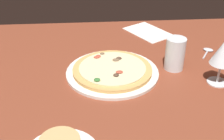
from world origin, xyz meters
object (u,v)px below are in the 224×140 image
object	(u,v)px
pizza_main	(112,71)
water_glass	(175,56)
paper_menu	(148,32)
wine_glass_far	(223,53)
spoon	(208,51)

from	to	relation	value
pizza_main	water_glass	bearing A→B (deg)	-174.51
paper_menu	water_glass	bearing A→B (deg)	63.95
wine_glass_far	spoon	bearing A→B (deg)	-102.32
pizza_main	paper_menu	world-z (taller)	pizza_main
water_glass	spoon	xyz separation A→B (cm)	(-17.09, -11.75, -4.66)
water_glass	wine_glass_far	bearing A→B (deg)	138.83
water_glass	paper_menu	distance (cm)	33.54
water_glass	spoon	size ratio (longest dim) A/B	1.27
paper_menu	spoon	world-z (taller)	spoon
spoon	paper_menu	bearing A→B (deg)	-46.31
pizza_main	water_glass	distance (cm)	22.90
water_glass	paper_menu	bearing A→B (deg)	-84.43
wine_glass_far	pizza_main	bearing A→B (deg)	-13.79
pizza_main	water_glass	xyz separation A→B (cm)	(-22.45, -2.16, 3.95)
wine_glass_far	paper_menu	xyz separation A→B (cm)	(15.41, -43.67, -10.93)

